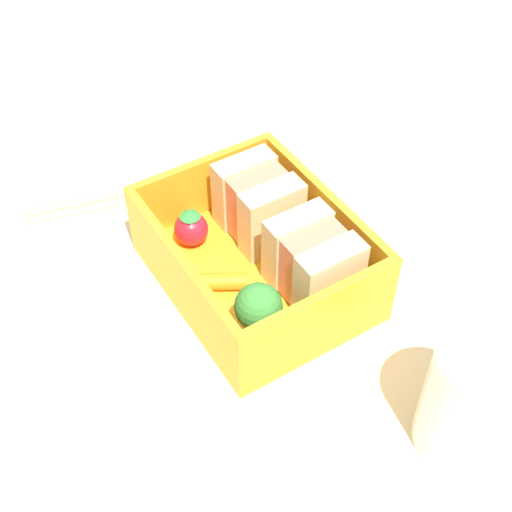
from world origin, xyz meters
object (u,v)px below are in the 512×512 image
Objects in this scene: drinking_glass at (475,400)px; chopstick_pair at (147,190)px; carrot_stick_far_left at (222,285)px; broccoli_floret at (258,308)px; sandwich_left at (258,203)px; sandwich_center_left at (313,262)px; strawberry_far_left at (191,228)px.

chopstick_pair is at bearing -168.20° from drinking_glass.
chopstick_pair is at bearing 177.43° from carrot_stick_far_left.
carrot_stick_far_left is 4.90cm from broccoli_floret.
broccoli_floret is at bearing -151.47° from drinking_glass.
sandwich_left is 9.75cm from broccoli_floret.
sandwich_center_left reaches higher than broccoli_floret.
sandwich_center_left is (6.90, 0.00, 0.00)cm from sandwich_left.
sandwich_center_left is 6.49cm from carrot_stick_far_left.
sandwich_left is 0.29× the size of chopstick_pair.
drinking_glass is at bearing 15.85° from strawberry_far_left.
sandwich_center_left reaches higher than strawberry_far_left.
strawberry_far_left is 8.13cm from chopstick_pair.
chopstick_pair is (-9.35, -4.73, -3.52)cm from sandwich_left.
chopstick_pair is 30.75cm from drinking_glass.
sandwich_center_left is 0.69× the size of drinking_glass.
carrot_stick_far_left is (5.34, -0.57, -0.77)cm from strawberry_far_left.
broccoli_floret is at bearing -1.36° from chopstick_pair.
sandwich_left is 20.58cm from drinking_glass.
carrot_stick_far_left reaches higher than chopstick_pair.
sandwich_left is 5.16cm from strawberry_far_left.
carrot_stick_far_left is (-3.09, -5.32, -2.06)cm from sandwich_center_left.
sandwich_center_left is at bearing 29.44° from strawberry_far_left.
strawberry_far_left is 0.16× the size of chopstick_pair.
chopstick_pair is (-16.25, -4.73, -3.52)cm from sandwich_center_left.
strawberry_far_left is at bearing 177.70° from broccoli_floret.
chopstick_pair is at bearing -163.75° from sandwich_center_left.
carrot_stick_far_left is at bearing -54.42° from sandwich_left.
broccoli_floret is 13.94cm from drinking_glass.
drinking_glass is at bearing 11.80° from chopstick_pair.
drinking_glass is at bearing 6.30° from sandwich_center_left.
sandwich_left is 6.90cm from sandwich_center_left.
sandwich_left is 1.43× the size of carrot_stick_far_left.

